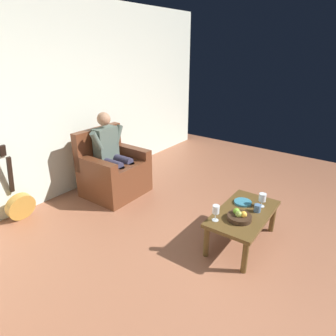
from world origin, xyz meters
TOP-DOWN VIEW (x-y plane):
  - ground_plane at (0.00, 0.00)m, footprint 7.55×7.55m
  - wall_back at (0.00, -3.05)m, footprint 6.69×0.06m
  - armchair at (-0.37, -2.43)m, footprint 0.85×0.76m
  - person_seated at (-0.37, -2.42)m, footprint 0.61×0.54m
  - coffee_table at (-0.36, -0.36)m, footprint 0.97×0.54m
  - guitar at (0.87, -2.85)m, footprint 0.36×0.27m
  - wine_glass_near at (-0.60, -0.25)m, footprint 0.08×0.08m
  - wine_glass_far at (-0.02, -0.53)m, footprint 0.07×0.07m
  - fruit_bowl at (-0.19, -0.34)m, footprint 0.26×0.26m
  - decorative_dish at (-0.54, -0.44)m, footprint 0.20×0.20m
  - candle_jar at (-0.45, -0.24)m, footprint 0.08×0.08m

SIDE VIEW (x-z plane):
  - ground_plane at x=0.00m, z-range 0.00..0.00m
  - guitar at x=0.87m, z-range -0.28..0.71m
  - armchair at x=-0.37m, z-range -0.15..0.82m
  - coffee_table at x=-0.36m, z-range 0.14..0.54m
  - decorative_dish at x=-0.54m, z-range 0.40..0.42m
  - fruit_bowl at x=-0.19m, z-range 0.38..0.49m
  - candle_jar at x=-0.45m, z-range 0.40..0.49m
  - wine_glass_near at x=-0.60m, z-range 0.43..0.59m
  - wine_glass_far at x=-0.02m, z-range 0.43..0.61m
  - person_seated at x=-0.37m, z-range 0.05..1.27m
  - wall_back at x=0.00m, z-range 0.00..2.73m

